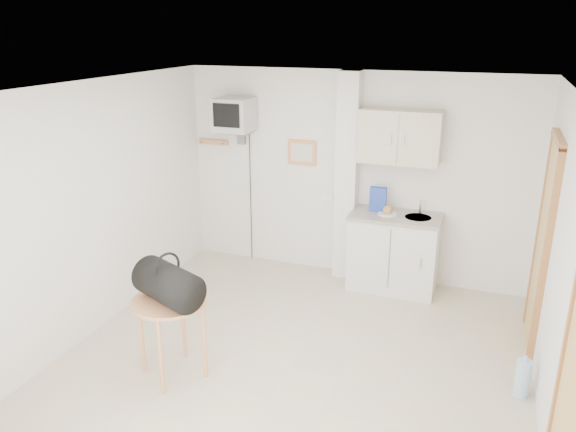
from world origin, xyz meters
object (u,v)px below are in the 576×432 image
(duffel_bag, at_px, (168,284))
(water_bottle, at_px, (522,378))
(crt_television, at_px, (234,116))
(round_table, at_px, (170,310))

(duffel_bag, bearing_deg, water_bottle, 39.02)
(crt_television, bearing_deg, duffel_bag, -77.80)
(round_table, height_order, water_bottle, round_table)
(water_bottle, bearing_deg, crt_television, 153.19)
(crt_television, xyz_separation_m, duffel_bag, (0.54, -2.51, -1.02))
(round_table, relative_size, duffel_bag, 1.07)
(crt_television, xyz_separation_m, round_table, (0.52, -2.47, -1.29))
(crt_television, distance_m, round_table, 2.83)
(crt_television, height_order, duffel_bag, crt_television)
(round_table, bearing_deg, water_bottle, 14.19)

